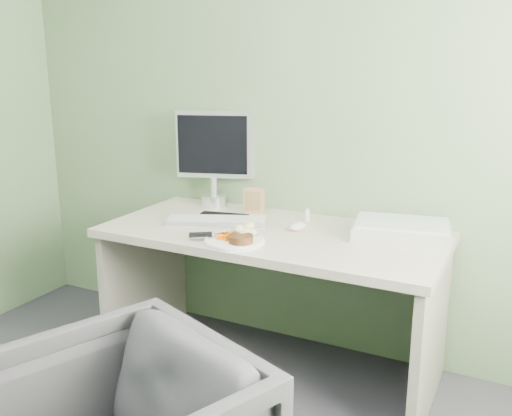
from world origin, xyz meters
The scene contains 14 objects.
wall_back centered at (0.00, 2.00, 1.35)m, with size 3.50×3.50×0.00m, color #6C8A61.
desk centered at (0.00, 1.62, 0.55)m, with size 1.60×0.75×0.73m.
plate centered at (-0.07, 1.38, 0.74)m, with size 0.27×0.27×0.01m, color white.
steak centered at (-0.03, 1.36, 0.76)m, with size 0.11×0.11×0.03m, color black.
potato_pile centered at (-0.04, 1.43, 0.78)m, with size 0.12×0.09×0.06m, color tan.
carrot_heap centered at (-0.11, 1.37, 0.76)m, with size 0.06×0.05×0.04m, color #FF6A05.
steak_knife centered at (-0.18, 1.37, 0.76)m, with size 0.23×0.17×0.02m.
mousepad centered at (-0.33, 1.69, 0.73)m, with size 0.25×0.22×0.00m, color black.
keyboard centered at (-0.29, 1.60, 0.75)m, with size 0.48×0.14×0.02m, color white.
computer_mouse centered at (0.10, 1.69, 0.75)m, with size 0.06×0.10×0.04m, color white.
photo_frame centered at (-0.22, 1.86, 0.80)m, with size 0.11×0.01×0.14m, color #A56F4D.
eyedrop_bottle centered at (0.08, 1.86, 0.76)m, with size 0.02×0.02×0.07m.
scanner centered at (0.57, 1.78, 0.76)m, with size 0.42×0.28×0.07m, color #B2B3B9.
monitor centered at (-0.49, 1.94, 1.02)m, with size 0.42×0.17×0.52m.
Camera 1 is at (1.09, -0.71, 1.51)m, focal length 40.00 mm.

